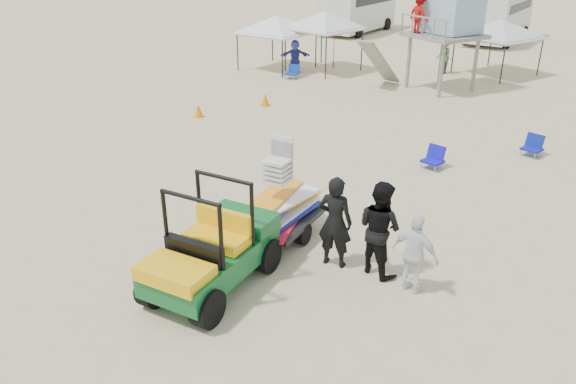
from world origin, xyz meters
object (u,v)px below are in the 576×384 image
Objects in this scene: utility_cart at (209,243)px; surf_trailer at (281,204)px; lifeguard_tower at (446,13)px; man_left at (335,222)px.

surf_trailer is at bearing 89.80° from utility_cart.
surf_trailer is at bearing -82.75° from lifeguard_tower.
utility_cart is at bearing -90.20° from surf_trailer.
man_left is (1.52, 2.04, -0.00)m from utility_cart.
surf_trailer is 0.56× the size of lifeguard_tower.
lifeguard_tower is (-1.88, 17.16, 2.21)m from utility_cart.
utility_cart reaches higher than man_left.
utility_cart is at bearing -83.75° from lifeguard_tower.
lifeguard_tower is (-3.40, 15.12, 2.22)m from man_left.
utility_cart is 2.54m from man_left.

